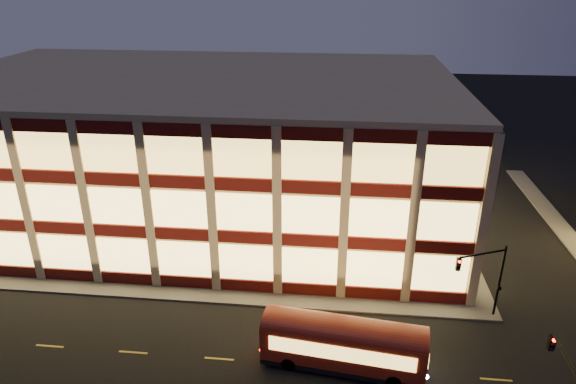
# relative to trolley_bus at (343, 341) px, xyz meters

# --- Properties ---
(ground) EXTENTS (200.00, 200.00, 0.00)m
(ground) POSITION_rel_trolley_bus_xyz_m (-12.21, 5.74, -1.97)
(ground) COLOR black
(ground) RESTS_ON ground
(sidewalk_office_south) EXTENTS (54.00, 2.00, 0.15)m
(sidewalk_office_south) POSITION_rel_trolley_bus_xyz_m (-15.21, 6.74, -1.90)
(sidewalk_office_south) COLOR #514F4C
(sidewalk_office_south) RESTS_ON ground
(sidewalk_office_east) EXTENTS (2.00, 30.00, 0.15)m
(sidewalk_office_east) POSITION_rel_trolley_bus_xyz_m (10.79, 22.74, -1.90)
(sidewalk_office_east) COLOR #514F4C
(sidewalk_office_east) RESTS_ON ground
(sidewalk_tower_west) EXTENTS (2.00, 30.00, 0.15)m
(sidewalk_tower_west) POSITION_rel_trolley_bus_xyz_m (21.79, 22.74, -1.90)
(sidewalk_tower_west) COLOR #514F4C
(sidewalk_tower_west) RESTS_ON ground
(office_building) EXTENTS (50.45, 30.45, 14.50)m
(office_building) POSITION_rel_trolley_bus_xyz_m (-15.13, 22.65, 5.28)
(office_building) COLOR tan
(office_building) RESTS_ON ground
(traffic_signal_far) EXTENTS (3.79, 1.87, 6.00)m
(traffic_signal_far) POSITION_rel_trolley_bus_xyz_m (10.00, 5.97, 2.14)
(traffic_signal_far) COLOR black
(traffic_signal_far) RESTS_ON ground
(trolley_bus) EXTENTS (10.75, 3.91, 3.56)m
(trolley_bus) POSITION_rel_trolley_bus_xyz_m (0.00, 0.00, 0.00)
(trolley_bus) COLOR maroon
(trolley_bus) RESTS_ON ground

